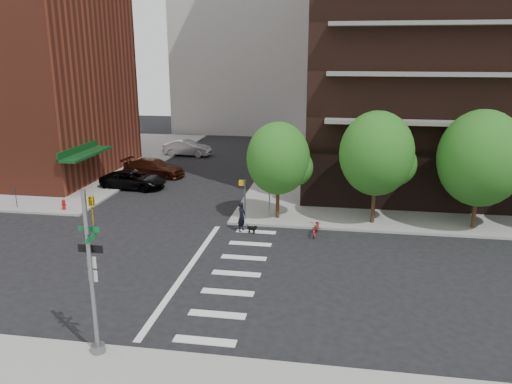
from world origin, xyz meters
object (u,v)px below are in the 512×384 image
Objects in this scene: parked_car_black at (134,180)px; scooter at (316,227)px; parked_car_silver at (187,148)px; parked_car_maroon at (154,168)px; dog_walker at (242,217)px; fire_hydrant at (64,204)px; traffic_signal at (93,287)px.

parked_car_black reaches higher than scooter.
parked_car_silver is at bearing 2.23° from parked_car_black.
dog_walker reaches higher than parked_car_maroon.
dog_walker reaches higher than parked_car_silver.
parked_car_black reaches higher than fire_hydrant.
traffic_signal is 1.11× the size of parked_car_maroon.
parked_car_maroon is 9.29m from parked_car_silver.
traffic_signal is 18.42m from fire_hydrant.
scooter is (17.10, -1.71, -0.08)m from fire_hydrant.
traffic_signal is 1.22× the size of parked_car_silver.
scooter is at bearing 62.50° from traffic_signal.
parked_car_maroon is at bearing 146.34° from scooter.
traffic_signal is 8.20× the size of fire_hydrant.
traffic_signal is 15.47m from scooter.
parked_car_silver reaches higher than scooter.
parked_car_silver is 23.81m from dog_walker.
dog_walker is at bearing -124.91° from parked_car_black.
fire_hydrant is at bearing 96.71° from dog_walker.
scooter is at bearing -74.07° from dog_walker.
parked_car_black is at bearing 70.57° from fire_hydrant.
fire_hydrant is at bearing -179.34° from scooter.
traffic_signal is 35.94m from parked_car_silver.
fire_hydrant is at bearing 123.26° from traffic_signal.
parked_car_silver is at bearing 4.19° from parked_car_maroon.
fire_hydrant is at bearing 164.51° from parked_car_black.
fire_hydrant is 0.41× the size of scooter.
traffic_signal reaches higher than scooter.
parked_car_maroon is (0.21, 4.03, 0.07)m from parked_car_black.
parked_car_maroon is at bearing 54.16° from dog_walker.
dog_walker reaches higher than fire_hydrant.
traffic_signal is 3.37× the size of scooter.
traffic_signal is 13.86m from dog_walker.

